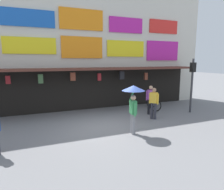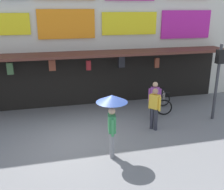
{
  "view_description": "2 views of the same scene",
  "coord_description": "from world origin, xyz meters",
  "px_view_note": "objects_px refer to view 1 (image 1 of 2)",
  "views": [
    {
      "loc": [
        -3.14,
        -8.36,
        3.08
      ],
      "look_at": [
        0.53,
        0.5,
        1.45
      ],
      "focal_mm": 32.36,
      "sensor_mm": 36.0,
      "label": 1
    },
    {
      "loc": [
        -1.0,
        -8.35,
        4.53
      ],
      "look_at": [
        1.32,
        0.87,
        1.41
      ],
      "focal_mm": 42.37,
      "sensor_mm": 36.0,
      "label": 2
    }
  ],
  "objects_px": {
    "pedestrian_in_red": "(154,102)",
    "pedestrian_with_umbrella": "(133,96)",
    "traffic_light_far": "(192,77)",
    "pedestrian_in_black": "(151,98)",
    "bicycle_parked": "(154,103)"
  },
  "relations": [
    {
      "from": "traffic_light_far",
      "to": "bicycle_parked",
      "type": "distance_m",
      "value": 2.8
    },
    {
      "from": "pedestrian_in_black",
      "to": "pedestrian_with_umbrella",
      "type": "relative_size",
      "value": 0.81
    },
    {
      "from": "traffic_light_far",
      "to": "pedestrian_in_red",
      "type": "xyz_separation_m",
      "value": [
        -2.89,
        -0.38,
        -1.19
      ]
    },
    {
      "from": "pedestrian_with_umbrella",
      "to": "pedestrian_in_red",
      "type": "bearing_deg",
      "value": 36.76
    },
    {
      "from": "pedestrian_in_black",
      "to": "pedestrian_with_umbrella",
      "type": "height_order",
      "value": "pedestrian_with_umbrella"
    },
    {
      "from": "pedestrian_in_black",
      "to": "pedestrian_with_umbrella",
      "type": "xyz_separation_m",
      "value": [
        -2.45,
        -2.43,
        0.69
      ]
    },
    {
      "from": "pedestrian_in_black",
      "to": "bicycle_parked",
      "type": "bearing_deg",
      "value": 47.32
    },
    {
      "from": "pedestrian_in_red",
      "to": "bicycle_parked",
      "type": "bearing_deg",
      "value": 55.82
    },
    {
      "from": "bicycle_parked",
      "to": "pedestrian_in_red",
      "type": "height_order",
      "value": "pedestrian_in_red"
    },
    {
      "from": "pedestrian_in_red",
      "to": "pedestrian_with_umbrella",
      "type": "height_order",
      "value": "pedestrian_with_umbrella"
    },
    {
      "from": "traffic_light_far",
      "to": "pedestrian_in_red",
      "type": "distance_m",
      "value": 3.15
    },
    {
      "from": "traffic_light_far",
      "to": "bicycle_parked",
      "type": "bearing_deg",
      "value": 139.79
    },
    {
      "from": "bicycle_parked",
      "to": "pedestrian_in_red",
      "type": "xyz_separation_m",
      "value": [
        -1.22,
        -1.79,
        0.55
      ]
    },
    {
      "from": "pedestrian_in_red",
      "to": "pedestrian_with_umbrella",
      "type": "relative_size",
      "value": 0.81
    },
    {
      "from": "bicycle_parked",
      "to": "pedestrian_in_red",
      "type": "relative_size",
      "value": 0.8
    }
  ]
}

